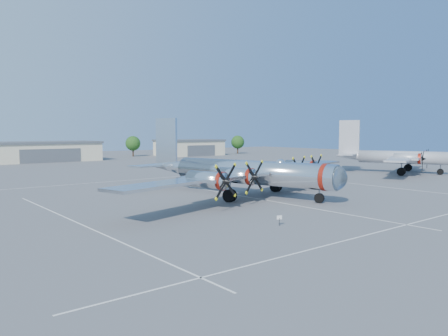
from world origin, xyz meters
TOP-DOWN VIEW (x-y plane):
  - ground at (0.00, 0.00)m, footprint 260.00×260.00m
  - parking_lines at (0.00, -1.75)m, footprint 60.00×50.08m
  - hangar_center at (0.00, 81.96)m, footprint 28.60×14.60m
  - hangar_east at (48.00, 81.96)m, footprint 20.60×14.60m
  - tree_east at (30.00, 88.00)m, footprint 4.80×4.80m
  - tree_far_east at (68.00, 80.00)m, footprint 4.80×4.80m
  - main_bomber_b29 at (0.56, 0.43)m, footprint 51.52×41.31m
  - twin_engine_east at (43.62, 3.65)m, footprint 39.19×34.11m
  - info_placard at (-8.91, -15.34)m, footprint 0.45×0.21m

SIDE VIEW (x-z plane):
  - ground at x=0.00m, z-range 0.00..0.00m
  - main_bomber_b29 at x=0.56m, z-range -5.00..5.00m
  - twin_engine_east at x=43.62m, z-range -5.19..5.19m
  - parking_lines at x=0.00m, z-range 0.00..0.01m
  - info_placard at x=-8.91m, z-range 0.18..1.08m
  - hangar_center at x=0.00m, z-range 0.01..5.41m
  - hangar_east at x=48.00m, z-range 0.01..5.41m
  - tree_east at x=30.00m, z-range 0.90..7.54m
  - tree_far_east at x=68.00m, z-range 0.90..7.54m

